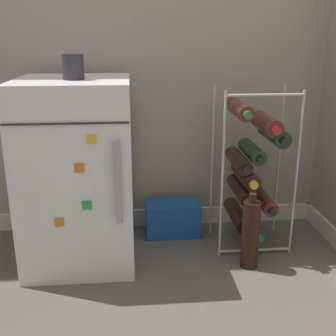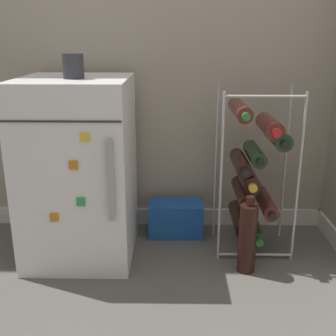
{
  "view_description": "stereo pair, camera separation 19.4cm",
  "coord_description": "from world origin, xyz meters",
  "px_view_note": "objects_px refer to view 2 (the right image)",
  "views": [
    {
      "loc": [
        -0.14,
        -1.44,
        1.0
      ],
      "look_at": [
        0.03,
        0.41,
        0.41
      ],
      "focal_mm": 45.0,
      "sensor_mm": 36.0,
      "label": 1
    },
    {
      "loc": [
        0.06,
        -1.44,
        1.0
      ],
      "look_at": [
        0.03,
        0.41,
        0.41
      ],
      "focal_mm": 45.0,
      "sensor_mm": 36.0,
      "label": 2
    }
  ],
  "objects_px": {
    "mini_fridge": "(79,169)",
    "soda_box": "(176,219)",
    "fridge_top_cup": "(73,66)",
    "loose_bottle_floor": "(247,238)",
    "wine_rack": "(253,172)"
  },
  "relations": [
    {
      "from": "soda_box",
      "to": "fridge_top_cup",
      "type": "bearing_deg",
      "value": -153.22
    },
    {
      "from": "wine_rack",
      "to": "soda_box",
      "type": "distance_m",
      "value": 0.49
    },
    {
      "from": "wine_rack",
      "to": "loose_bottle_floor",
      "type": "bearing_deg",
      "value": -102.96
    },
    {
      "from": "soda_box",
      "to": "fridge_top_cup",
      "type": "height_order",
      "value": "fridge_top_cup"
    },
    {
      "from": "wine_rack",
      "to": "soda_box",
      "type": "height_order",
      "value": "wine_rack"
    },
    {
      "from": "fridge_top_cup",
      "to": "wine_rack",
      "type": "bearing_deg",
      "value": 6.29
    },
    {
      "from": "loose_bottle_floor",
      "to": "soda_box",
      "type": "bearing_deg",
      "value": 131.61
    },
    {
      "from": "mini_fridge",
      "to": "soda_box",
      "type": "relative_size",
      "value": 2.97
    },
    {
      "from": "mini_fridge",
      "to": "fridge_top_cup",
      "type": "bearing_deg",
      "value": -72.5
    },
    {
      "from": "wine_rack",
      "to": "soda_box",
      "type": "xyz_separation_m",
      "value": [
        -0.36,
        0.13,
        -0.3
      ]
    },
    {
      "from": "loose_bottle_floor",
      "to": "fridge_top_cup",
      "type": "bearing_deg",
      "value": 169.9
    },
    {
      "from": "soda_box",
      "to": "fridge_top_cup",
      "type": "xyz_separation_m",
      "value": [
        -0.43,
        -0.22,
        0.79
      ]
    },
    {
      "from": "fridge_top_cup",
      "to": "loose_bottle_floor",
      "type": "bearing_deg",
      "value": -10.1
    },
    {
      "from": "mini_fridge",
      "to": "soda_box",
      "type": "height_order",
      "value": "mini_fridge"
    },
    {
      "from": "wine_rack",
      "to": "loose_bottle_floor",
      "type": "distance_m",
      "value": 0.32
    }
  ]
}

